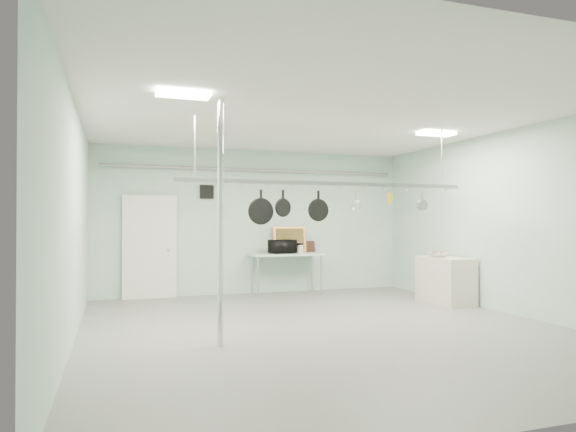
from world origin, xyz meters
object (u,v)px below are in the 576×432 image
object	(u,v)px
chrome_pole	(220,222)
skillet_right	(318,206)
pot_rack	(329,182)
fruit_bowl	(438,255)
prep_table	(286,256)
coffee_canister	(300,249)
skillet_mid	(283,203)
skillet_left	(261,207)
microwave	(282,247)
side_cabinet	(445,280)

from	to	relation	value
chrome_pole	skillet_right	distance (m)	1.96
pot_rack	fruit_bowl	world-z (taller)	pot_rack
prep_table	pot_rack	xyz separation A→B (m)	(-0.40, -3.30, 1.40)
coffee_canister	fruit_bowl	xyz separation A→B (m)	(2.15, -2.08, -0.05)
prep_table	skillet_mid	world-z (taller)	skillet_mid
fruit_bowl	skillet_left	distance (m)	4.22
fruit_bowl	skillet_right	world-z (taller)	skillet_right
pot_rack	microwave	xyz separation A→B (m)	(0.29, 3.23, -1.18)
chrome_pole	skillet_left	bearing A→B (deg)	48.58
side_cabinet	skillet_right	xyz separation A→B (m)	(-3.12, -1.10, 1.40)
pot_rack	skillet_left	bearing A→B (deg)	180.00
fruit_bowl	skillet_mid	size ratio (longest dim) A/B	0.96
microwave	fruit_bowl	size ratio (longest dim) A/B	1.44
microwave	coffee_canister	distance (m)	0.42
side_cabinet	coffee_canister	distance (m)	3.16
coffee_canister	fruit_bowl	bearing A→B (deg)	-44.11
skillet_mid	skillet_right	bearing A→B (deg)	-14.99
microwave	skillet_mid	size ratio (longest dim) A/B	1.38
chrome_pole	coffee_canister	world-z (taller)	chrome_pole
coffee_canister	skillet_mid	size ratio (longest dim) A/B	0.45
chrome_pole	side_cabinet	xyz separation A→B (m)	(4.85, 2.00, -1.15)
coffee_canister	skillet_right	distance (m)	3.49
pot_rack	skillet_mid	xyz separation A→B (m)	(-0.76, 0.00, -0.34)
coffee_canister	skillet_right	xyz separation A→B (m)	(-0.88, -3.27, 0.86)
chrome_pole	skillet_mid	size ratio (longest dim) A/B	8.18
fruit_bowl	chrome_pole	bearing A→B (deg)	-156.31
prep_table	side_cabinet	distance (m)	3.39
side_cabinet	pot_rack	bearing A→B (deg)	-159.55
pot_rack	chrome_pole	bearing A→B (deg)	-154.65
prep_table	microwave	size ratio (longest dim) A/B	2.97
fruit_bowl	skillet_left	world-z (taller)	skillet_left
pot_rack	coffee_canister	xyz separation A→B (m)	(0.71, 3.27, -1.24)
pot_rack	coffee_canister	bearing A→B (deg)	77.79
microwave	skillet_right	distance (m)	3.36
chrome_pole	skillet_right	bearing A→B (deg)	27.53
side_cabinet	skillet_left	distance (m)	4.42
prep_table	coffee_canister	distance (m)	0.35
side_cabinet	coffee_canister	size ratio (longest dim) A/B	6.77
chrome_pole	microwave	world-z (taller)	chrome_pole
coffee_canister	skillet_mid	world-z (taller)	skillet_mid
prep_table	coffee_canister	world-z (taller)	coffee_canister
coffee_canister	microwave	bearing A→B (deg)	-175.72
prep_table	side_cabinet	bearing A→B (deg)	-40.79
skillet_left	skillet_right	bearing A→B (deg)	-4.03
side_cabinet	microwave	distance (m)	3.46
microwave	fruit_bowl	distance (m)	3.28
pot_rack	coffee_canister	distance (m)	3.56
prep_table	skillet_mid	distance (m)	3.65
skillet_left	skillet_mid	size ratio (longest dim) A/B	1.35
skillet_left	skillet_right	distance (m)	0.93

